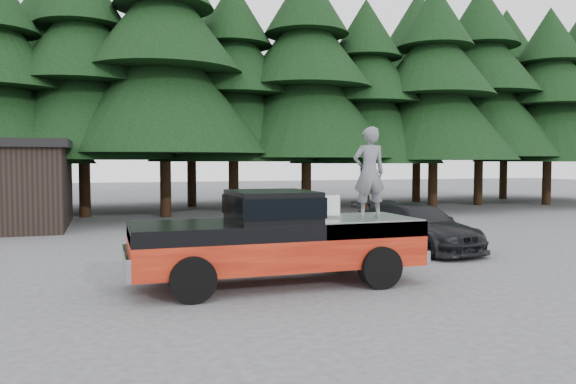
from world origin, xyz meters
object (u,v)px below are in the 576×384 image
object	(u,v)px
pickup_truck	(276,252)
air_compressor	(322,207)
parked_car	(416,227)
man_on_bed	(369,173)

from	to	relation	value
pickup_truck	air_compressor	distance (m)	1.40
air_compressor	parked_car	distance (m)	5.12
air_compressor	parked_car	xyz separation A→B (m)	(4.07, 2.97, -0.90)
air_compressor	pickup_truck	bearing A→B (deg)	-158.54
air_compressor	man_on_bed	world-z (taller)	man_on_bed
pickup_truck	parked_car	world-z (taller)	pickup_truck
air_compressor	man_on_bed	xyz separation A→B (m)	(0.85, -0.49, 0.72)
air_compressor	parked_car	world-z (taller)	air_compressor
pickup_truck	air_compressor	world-z (taller)	air_compressor
parked_car	pickup_truck	bearing A→B (deg)	-157.14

